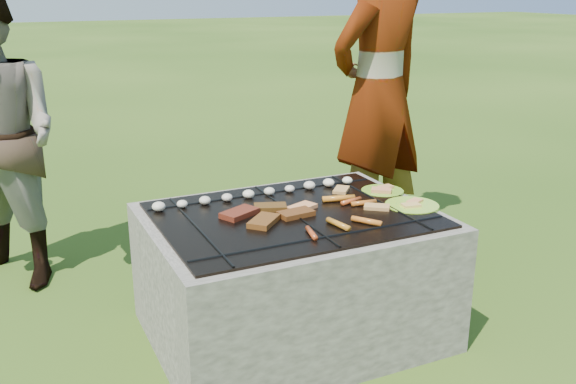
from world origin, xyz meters
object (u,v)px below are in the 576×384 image
plate_near (412,206)px  cook (379,94)px  fire_pit (292,279)px  plate_far (382,191)px

plate_near → cook: 1.07m
fire_pit → plate_far: plate_far is taller
plate_far → cook: size_ratio=0.11×
fire_pit → cook: bearing=39.7°
plate_near → cook: bearing=67.2°
fire_pit → plate_far: bearing=11.6°
cook → fire_pit: bearing=24.6°
plate_near → fire_pit: bearing=166.3°
plate_near → cook: (0.39, 0.92, 0.37)m
plate_near → cook: size_ratio=0.15×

